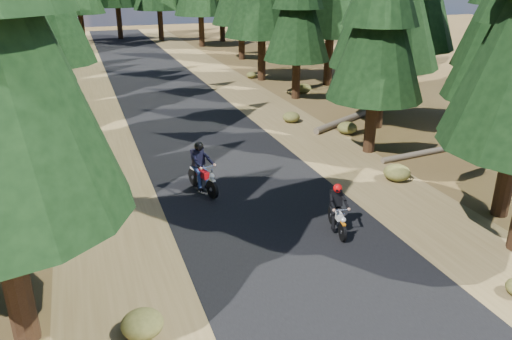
{
  "coord_description": "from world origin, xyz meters",
  "views": [
    {
      "loc": [
        -4.98,
        -12.42,
        7.03
      ],
      "look_at": [
        0.0,
        1.5,
        1.1
      ],
      "focal_mm": 35.0,
      "sensor_mm": 36.0,
      "label": 1
    }
  ],
  "objects_px": {
    "log_far": "(421,153)",
    "rider_follow": "(203,176)",
    "rider_lead": "(337,217)",
    "log_near": "(352,118)"
  },
  "relations": [
    {
      "from": "log_far",
      "to": "rider_follow",
      "type": "distance_m",
      "value": 9.24
    },
    {
      "from": "rider_lead",
      "to": "rider_follow",
      "type": "height_order",
      "value": "rider_follow"
    },
    {
      "from": "log_far",
      "to": "rider_follow",
      "type": "bearing_deg",
      "value": 176.7
    },
    {
      "from": "log_near",
      "to": "log_far",
      "type": "distance_m",
      "value": 5.5
    },
    {
      "from": "log_far",
      "to": "rider_follow",
      "type": "xyz_separation_m",
      "value": [
        -9.22,
        -0.46,
        0.46
      ]
    },
    {
      "from": "rider_lead",
      "to": "rider_follow",
      "type": "distance_m",
      "value": 5.0
    },
    {
      "from": "log_near",
      "to": "rider_follow",
      "type": "distance_m",
      "value": 10.94
    },
    {
      "from": "rider_follow",
      "to": "rider_lead",
      "type": "bearing_deg",
      "value": 110.9
    },
    {
      "from": "rider_lead",
      "to": "log_near",
      "type": "bearing_deg",
      "value": -110.55
    },
    {
      "from": "log_far",
      "to": "rider_lead",
      "type": "relative_size",
      "value": 2.36
    }
  ]
}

